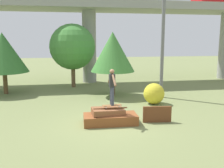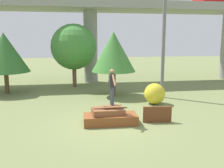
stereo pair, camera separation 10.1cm
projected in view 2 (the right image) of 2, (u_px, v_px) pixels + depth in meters
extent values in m
plane|color=olive|center=(110.00, 124.00, 10.37)|extent=(80.00, 80.00, 0.00)
cube|color=brown|center=(110.00, 119.00, 10.34)|extent=(2.23, 1.04, 0.40)
cube|color=brown|center=(108.00, 111.00, 10.35)|extent=(1.37, 0.88, 0.28)
cylinder|color=#5B3319|center=(110.00, 108.00, 10.25)|extent=(1.40, 0.06, 0.06)
cube|color=brown|center=(157.00, 114.00, 10.49)|extent=(1.21, 0.22, 0.69)
cube|color=brown|center=(112.00, 105.00, 10.32)|extent=(0.83, 0.32, 0.01)
cylinder|color=silver|center=(118.00, 105.00, 10.50)|extent=(0.06, 0.04, 0.05)
cylinder|color=silver|center=(119.00, 106.00, 10.32)|extent=(0.06, 0.04, 0.05)
cylinder|color=silver|center=(105.00, 106.00, 10.35)|extent=(0.06, 0.04, 0.05)
cylinder|color=silver|center=(106.00, 107.00, 10.16)|extent=(0.06, 0.04, 0.05)
cylinder|color=#383D4C|center=(111.00, 96.00, 10.34)|extent=(0.12, 0.12, 0.76)
cylinder|color=#383D4C|center=(113.00, 97.00, 10.18)|extent=(0.12, 0.12, 0.76)
cube|color=black|center=(112.00, 81.00, 10.14)|extent=(0.24, 0.23, 0.55)
sphere|color=brown|center=(112.00, 71.00, 10.08)|extent=(0.19, 0.19, 0.19)
cylinder|color=brown|center=(110.00, 78.00, 10.41)|extent=(0.14, 0.45, 0.43)
cylinder|color=brown|center=(114.00, 80.00, 9.85)|extent=(0.14, 0.45, 0.43)
cube|color=gray|center=(90.00, 6.00, 19.62)|extent=(44.00, 3.87, 0.60)
cylinder|color=gray|center=(91.00, 47.00, 20.17)|extent=(1.10, 1.10, 5.75)
cube|color=red|center=(220.00, 1.00, 21.00)|extent=(4.03, 1.89, 0.69)
cylinder|color=slate|center=(164.00, 35.00, 14.51)|extent=(0.20, 0.20, 7.42)
cylinder|color=brown|center=(74.00, 77.00, 18.36)|extent=(0.29, 0.29, 1.54)
sphere|color=#428438|center=(74.00, 47.00, 17.98)|extent=(3.29, 3.29, 3.29)
cylinder|color=brown|center=(113.00, 84.00, 15.43)|extent=(0.27, 0.27, 1.53)
cone|color=#428438|center=(114.00, 52.00, 15.09)|extent=(2.67, 2.67, 2.39)
cylinder|color=brown|center=(7.00, 83.00, 16.10)|extent=(0.27, 0.27, 1.40)
cone|color=#336B2D|center=(5.00, 53.00, 15.76)|extent=(3.05, 3.05, 2.49)
sphere|color=gold|center=(155.00, 94.00, 13.48)|extent=(1.13, 1.13, 1.13)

